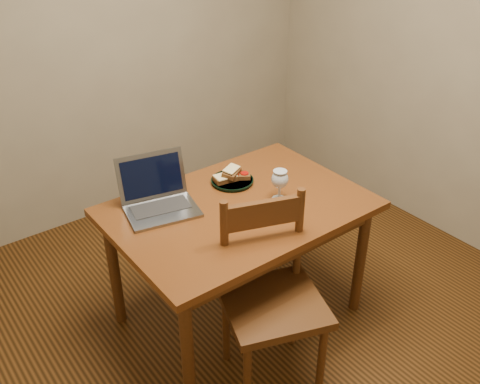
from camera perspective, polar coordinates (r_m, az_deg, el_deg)
floor at (r=3.19m, az=2.00°, el=-13.16°), size 3.20×3.20×0.02m
back_wall at (r=3.80m, az=-13.73°, el=16.10°), size 3.20×0.02×2.60m
right_wall at (r=3.67m, az=22.97°, el=14.14°), size 0.02×3.20×2.60m
table at (r=2.79m, az=-0.10°, el=-2.93°), size 1.30×0.90×0.74m
chair at (r=2.54m, az=3.43°, el=-10.53°), size 0.58×0.56×0.49m
plate at (r=2.94m, az=-0.83°, el=1.19°), size 0.24×0.24×0.02m
sandwich_cheese at (r=2.92m, az=-1.59°, el=1.54°), size 0.13×0.09×0.04m
sandwich_tomato at (r=2.95m, az=-0.00°, el=1.83°), size 0.13×0.12×0.03m
sandwich_top at (r=2.92m, az=-0.91°, el=2.18°), size 0.14×0.12×0.04m
milk_glass at (r=2.76m, az=4.24°, el=0.73°), size 0.09×0.09×0.17m
laptop at (r=2.74m, az=-8.82°, el=-0.26°), size 0.41×0.39×0.25m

